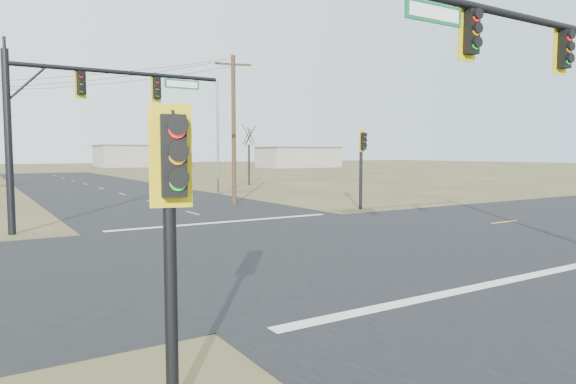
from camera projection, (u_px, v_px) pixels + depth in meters
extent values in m
plane|color=brown|center=(309.00, 245.00, 19.66)|extent=(320.00, 320.00, 0.00)
cube|color=black|center=(309.00, 245.00, 19.66)|extent=(160.00, 14.00, 0.02)
cube|color=black|center=(309.00, 245.00, 19.66)|extent=(14.00, 160.00, 0.02)
cube|color=silver|center=(472.00, 288.00, 13.32)|extent=(12.00, 0.40, 0.01)
cube|color=silver|center=(226.00, 222.00, 26.01)|extent=(12.00, 0.40, 0.01)
cylinder|color=black|center=(534.00, 20.00, 13.69)|extent=(10.97, 0.20, 0.20)
cube|color=#0C592F|center=(434.00, 13.00, 11.71)|extent=(1.80, 0.05, 0.45)
cylinder|color=black|center=(8.00, 143.00, 21.88)|extent=(0.32, 0.32, 7.91)
cylinder|color=black|center=(121.00, 72.00, 24.16)|extent=(9.61, 0.20, 0.20)
cube|color=#0C592F|center=(182.00, 84.00, 25.76)|extent=(1.80, 0.05, 0.45)
cylinder|color=black|center=(361.00, 171.00, 32.02)|extent=(0.20, 0.20, 4.77)
cylinder|color=black|center=(170.00, 268.00, 6.85)|extent=(0.17, 0.17, 4.03)
cylinder|color=#4B3820|center=(234.00, 131.00, 34.34)|extent=(0.29, 0.29, 9.98)
cube|color=#4B3820|center=(233.00, 64.00, 34.00)|extent=(2.40, 0.70, 0.12)
cylinder|color=slate|center=(218.00, 138.00, 42.12)|extent=(0.19, 0.19, 9.53)
cylinder|color=slate|center=(204.00, 80.00, 41.17)|extent=(2.29, 0.11, 0.11)
cube|color=slate|center=(191.00, 80.00, 40.57)|extent=(0.58, 0.43, 0.17)
cylinder|color=slate|center=(172.00, 142.00, 68.56)|extent=(0.20, 0.20, 9.80)
cylinder|color=slate|center=(163.00, 106.00, 67.57)|extent=(2.35, 0.12, 0.12)
cube|color=slate|center=(154.00, 107.00, 66.96)|extent=(0.56, 0.30, 0.18)
cylinder|color=black|center=(249.00, 165.00, 55.33)|extent=(0.23, 0.23, 4.40)
cube|color=#A39D91|center=(140.00, 157.00, 125.71)|extent=(20.00, 12.00, 5.00)
cube|color=#A39D91|center=(299.00, 158.00, 120.41)|extent=(18.00, 10.00, 4.50)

